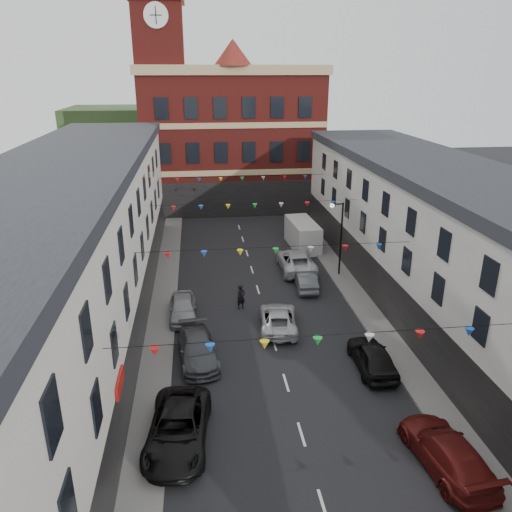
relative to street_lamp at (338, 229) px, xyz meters
name	(u,v)px	position (x,y,z in m)	size (l,w,h in m)	color
ground	(286,383)	(-6.55, -14.00, -3.90)	(160.00, 160.00, 0.00)	black
pavement_left	(156,369)	(-13.45, -12.00, -3.83)	(1.80, 64.00, 0.15)	#605E5B
pavement_right	(397,353)	(0.35, -12.00, -3.83)	(1.80, 64.00, 0.15)	#605E5B
terrace_left	(44,294)	(-18.33, -13.00, 1.44)	(8.40, 56.00, 10.70)	beige
terrace_right	(500,280)	(5.23, -13.00, 0.95)	(8.40, 56.00, 9.70)	silver
civic_building	(231,137)	(-6.55, 23.95, 4.23)	(20.60, 13.30, 18.50)	maroon
clock_tower	(161,76)	(-14.05, 21.00, 11.03)	(5.60, 5.60, 30.00)	maroon
distant_hill	(196,138)	(-10.55, 48.00, 1.10)	(40.00, 14.00, 10.00)	#2D4620
street_lamp	(338,229)	(0.00, 0.00, 0.00)	(1.10, 0.36, 6.00)	black
car_left_c	(178,429)	(-12.05, -17.90, -3.13)	(2.58, 5.61, 1.56)	black
car_left_d	(198,349)	(-11.13, -11.25, -3.18)	(2.04, 5.02, 1.46)	#42454A
car_left_e	(183,308)	(-12.05, -5.93, -3.16)	(1.75, 4.36, 1.49)	#969B9E
car_right_c	(447,452)	(-1.05, -20.65, -3.14)	(2.16, 5.30, 1.54)	#571311
car_right_d	(372,357)	(-1.64, -13.28, -3.12)	(1.84, 4.58, 1.56)	black
car_right_e	(306,280)	(-2.95, -2.15, -3.23)	(1.43, 4.09, 1.35)	#52565A
car_right_f	(296,261)	(-2.95, 1.53, -3.09)	(2.70, 5.86, 1.63)	silver
moving_car	(278,319)	(-6.00, -8.07, -3.23)	(2.25, 4.88, 1.36)	silver
white_van	(303,234)	(-1.27, 7.06, -2.67)	(2.15, 5.58, 2.47)	beige
pedestrian	(241,297)	(-8.10, -5.03, -3.03)	(0.64, 0.42, 1.75)	black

